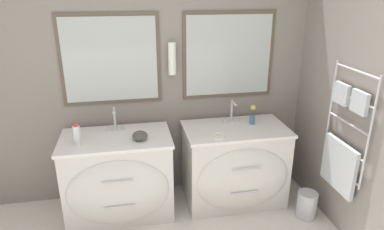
{
  "coord_description": "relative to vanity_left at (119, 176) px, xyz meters",
  "views": [
    {
      "loc": [
        -0.11,
        -1.48,
        2.14
      ],
      "look_at": [
        0.43,
        1.3,
        1.07
      ],
      "focal_mm": 32.0,
      "sensor_mm": 36.0,
      "label": 1
    }
  ],
  "objects": [
    {
      "name": "soap_dish",
      "position": [
        0.94,
        -0.14,
        0.42
      ],
      "size": [
        0.1,
        0.07,
        0.04
      ],
      "color": "white",
      "rests_on": "vanity_right"
    },
    {
      "name": "amenity_bowl",
      "position": [
        0.22,
        -0.07,
        0.44
      ],
      "size": [
        0.14,
        0.14,
        0.08
      ],
      "color": "#4C4742",
      "rests_on": "vanity_left"
    },
    {
      "name": "wall_right",
      "position": [
        2.02,
        -0.64,
        0.87
      ],
      "size": [
        0.13,
        3.79,
        2.6
      ],
      "color": "gray",
      "rests_on": "ground_plane"
    },
    {
      "name": "flower_vase",
      "position": [
        1.37,
        0.11,
        0.49
      ],
      "size": [
        0.06,
        0.06,
        0.2
      ],
      "color": "teal",
      "rests_on": "vanity_right"
    },
    {
      "name": "toiletry_bottle",
      "position": [
        -0.32,
        -0.06,
        0.49
      ],
      "size": [
        0.06,
        0.06,
        0.2
      ],
      "color": "silver",
      "rests_on": "vanity_left"
    },
    {
      "name": "wall_back",
      "position": [
        0.27,
        0.41,
        0.89
      ],
      "size": [
        5.07,
        0.16,
        2.6
      ],
      "color": "gray",
      "rests_on": "ground_plane"
    },
    {
      "name": "vanity_right",
      "position": [
        1.17,
        0.0,
        0.0
      ],
      "size": [
        1.03,
        0.67,
        0.82
      ],
      "color": "silver",
      "rests_on": "ground_plane"
    },
    {
      "name": "vanity_left",
      "position": [
        0.0,
        0.0,
        0.0
      ],
      "size": [
        1.03,
        0.67,
        0.82
      ],
      "color": "silver",
      "rests_on": "ground_plane"
    },
    {
      "name": "faucet_left",
      "position": [
        0.0,
        0.18,
        0.52
      ],
      "size": [
        0.17,
        0.15,
        0.24
      ],
      "color": "silver",
      "rests_on": "vanity_left"
    },
    {
      "name": "waste_bin",
      "position": [
        1.79,
        -0.4,
        -0.28
      ],
      "size": [
        0.19,
        0.19,
        0.27
      ],
      "color": "#B7B7BC",
      "rests_on": "ground_plane"
    },
    {
      "name": "faucet_right",
      "position": [
        1.17,
        0.18,
        0.52
      ],
      "size": [
        0.17,
        0.15,
        0.24
      ],
      "color": "silver",
      "rests_on": "vanity_right"
    }
  ]
}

